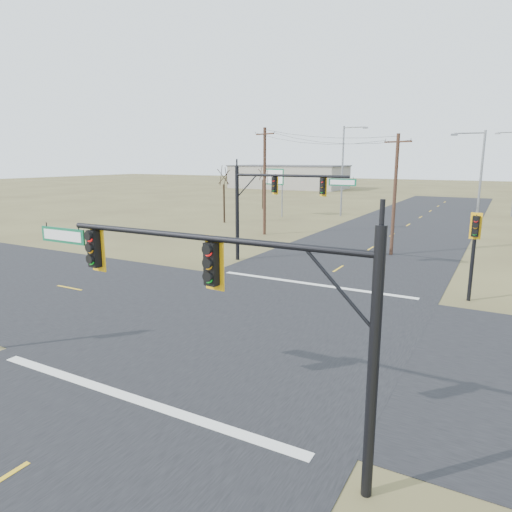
{
  "coord_description": "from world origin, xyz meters",
  "views": [
    {
      "loc": [
        9.61,
        -16.91,
        7.27
      ],
      "look_at": [
        -0.29,
        1.0,
        2.92
      ],
      "focal_mm": 32.0,
      "sensor_mm": 36.0,
      "label": 1
    }
  ],
  "objects_px": {
    "streetlight_c": "(344,166)",
    "mast_arm_far": "(275,194)",
    "pedestal_signal_ne": "(475,238)",
    "highway_sign": "(274,183)",
    "bare_tree_b": "(263,173)",
    "bare_tree_a": "(224,175)",
    "utility_pole_near": "(395,193)",
    "utility_pole_far": "(265,180)",
    "mast_arm_near": "(208,279)",
    "streetlight_a": "(477,183)"
  },
  "relations": [
    {
      "from": "utility_pole_far",
      "to": "bare_tree_b",
      "type": "height_order",
      "value": "utility_pole_far"
    },
    {
      "from": "pedestal_signal_ne",
      "to": "highway_sign",
      "type": "height_order",
      "value": "highway_sign"
    },
    {
      "from": "streetlight_c",
      "to": "streetlight_a",
      "type": "bearing_deg",
      "value": -48.67
    },
    {
      "from": "pedestal_signal_ne",
      "to": "bare_tree_a",
      "type": "bearing_deg",
      "value": 149.88
    },
    {
      "from": "pedestal_signal_ne",
      "to": "utility_pole_near",
      "type": "distance_m",
      "value": 11.91
    },
    {
      "from": "mast_arm_near",
      "to": "streetlight_c",
      "type": "height_order",
      "value": "streetlight_c"
    },
    {
      "from": "utility_pole_near",
      "to": "bare_tree_b",
      "type": "distance_m",
      "value": 34.87
    },
    {
      "from": "streetlight_c",
      "to": "mast_arm_far",
      "type": "bearing_deg",
      "value": -86.42
    },
    {
      "from": "utility_pole_near",
      "to": "streetlight_c",
      "type": "xyz_separation_m",
      "value": [
        -11.18,
        21.86,
        1.63
      ]
    },
    {
      "from": "bare_tree_b",
      "to": "mast_arm_far",
      "type": "bearing_deg",
      "value": -60.6
    },
    {
      "from": "mast_arm_near",
      "to": "pedestal_signal_ne",
      "type": "bearing_deg",
      "value": 78.09
    },
    {
      "from": "utility_pole_near",
      "to": "streetlight_c",
      "type": "distance_m",
      "value": 24.61
    },
    {
      "from": "utility_pole_near",
      "to": "bare_tree_a",
      "type": "height_order",
      "value": "utility_pole_near"
    },
    {
      "from": "utility_pole_near",
      "to": "utility_pole_far",
      "type": "distance_m",
      "value": 13.81
    },
    {
      "from": "highway_sign",
      "to": "bare_tree_b",
      "type": "distance_m",
      "value": 9.17
    },
    {
      "from": "utility_pole_near",
      "to": "highway_sign",
      "type": "height_order",
      "value": "utility_pole_near"
    },
    {
      "from": "mast_arm_far",
      "to": "utility_pole_far",
      "type": "distance_m",
      "value": 13.05
    },
    {
      "from": "pedestal_signal_ne",
      "to": "streetlight_a",
      "type": "bearing_deg",
      "value": 98.53
    },
    {
      "from": "utility_pole_far",
      "to": "highway_sign",
      "type": "distance_m",
      "value": 14.77
    },
    {
      "from": "streetlight_c",
      "to": "utility_pole_far",
      "type": "bearing_deg",
      "value": -102.06
    },
    {
      "from": "pedestal_signal_ne",
      "to": "highway_sign",
      "type": "distance_m",
      "value": 37.4
    },
    {
      "from": "streetlight_a",
      "to": "bare_tree_a",
      "type": "distance_m",
      "value": 26.71
    },
    {
      "from": "pedestal_signal_ne",
      "to": "bare_tree_a",
      "type": "height_order",
      "value": "bare_tree_a"
    },
    {
      "from": "utility_pole_far",
      "to": "streetlight_c",
      "type": "relative_size",
      "value": 0.9
    },
    {
      "from": "pedestal_signal_ne",
      "to": "mast_arm_near",
      "type": "bearing_deg",
      "value": -101.7
    },
    {
      "from": "streetlight_c",
      "to": "pedestal_signal_ne",
      "type": "bearing_deg",
      "value": -66.92
    },
    {
      "from": "pedestal_signal_ne",
      "to": "mast_arm_far",
      "type": "bearing_deg",
      "value": 172.43
    },
    {
      "from": "pedestal_signal_ne",
      "to": "streetlight_c",
      "type": "xyz_separation_m",
      "value": [
        -17.43,
        31.91,
        3.02
      ]
    },
    {
      "from": "mast_arm_far",
      "to": "highway_sign",
      "type": "bearing_deg",
      "value": 137.67
    },
    {
      "from": "mast_arm_far",
      "to": "pedestal_signal_ne",
      "type": "distance_m",
      "value": 13.15
    },
    {
      "from": "utility_pole_near",
      "to": "highway_sign",
      "type": "distance_m",
      "value": 25.86
    },
    {
      "from": "utility_pole_far",
      "to": "highway_sign",
      "type": "relative_size",
      "value": 1.68
    },
    {
      "from": "utility_pole_near",
      "to": "highway_sign",
      "type": "xyz_separation_m",
      "value": [
        -19.04,
        17.49,
        -0.45
      ]
    },
    {
      "from": "mast_arm_near",
      "to": "bare_tree_a",
      "type": "distance_m",
      "value": 42.43
    },
    {
      "from": "utility_pole_near",
      "to": "mast_arm_near",
      "type": "bearing_deg",
      "value": -87.09
    },
    {
      "from": "mast_arm_near",
      "to": "streetlight_a",
      "type": "bearing_deg",
      "value": 88.03
    },
    {
      "from": "streetlight_a",
      "to": "utility_pole_far",
      "type": "bearing_deg",
      "value": 174.74
    },
    {
      "from": "pedestal_signal_ne",
      "to": "bare_tree_b",
      "type": "height_order",
      "value": "bare_tree_b"
    },
    {
      "from": "mast_arm_near",
      "to": "bare_tree_b",
      "type": "distance_m",
      "value": 57.46
    },
    {
      "from": "mast_arm_near",
      "to": "utility_pole_near",
      "type": "bearing_deg",
      "value": 97.58
    },
    {
      "from": "utility_pole_far",
      "to": "streetlight_c",
      "type": "xyz_separation_m",
      "value": [
        2.04,
        17.91,
        1.11
      ]
    },
    {
      "from": "bare_tree_a",
      "to": "utility_pole_near",
      "type": "bearing_deg",
      "value": -23.54
    },
    {
      "from": "mast_arm_far",
      "to": "utility_pole_far",
      "type": "bearing_deg",
      "value": 141.77
    },
    {
      "from": "pedestal_signal_ne",
      "to": "streetlight_a",
      "type": "xyz_separation_m",
      "value": [
        -1.05,
        16.58,
        1.99
      ]
    },
    {
      "from": "bare_tree_b",
      "to": "pedestal_signal_ne",
      "type": "bearing_deg",
      "value": -48.53
    },
    {
      "from": "pedestal_signal_ne",
      "to": "streetlight_a",
      "type": "height_order",
      "value": "streetlight_a"
    },
    {
      "from": "mast_arm_near",
      "to": "bare_tree_a",
      "type": "relative_size",
      "value": 1.48
    },
    {
      "from": "mast_arm_near",
      "to": "highway_sign",
      "type": "bearing_deg",
      "value": 119.53
    },
    {
      "from": "mast_arm_near",
      "to": "utility_pole_far",
      "type": "relative_size",
      "value": 1.01
    },
    {
      "from": "streetlight_c",
      "to": "bare_tree_b",
      "type": "distance_m",
      "value": 13.7
    }
  ]
}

